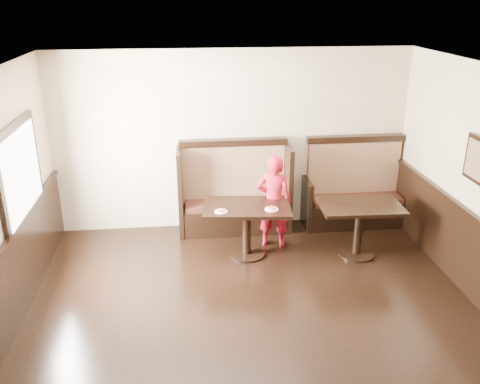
{
  "coord_description": "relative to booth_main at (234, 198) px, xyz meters",
  "views": [
    {
      "loc": [
        -0.74,
        -4.08,
        3.55
      ],
      "look_at": [
        -0.01,
        2.35,
        1.0
      ],
      "focal_mm": 38.0,
      "sensor_mm": 36.0,
      "label": 1
    }
  ],
  "objects": [
    {
      "name": "ground",
      "position": [
        0.0,
        -3.3,
        -0.53
      ],
      "size": [
        7.0,
        7.0,
        0.0
      ],
      "primitive_type": "plane",
      "color": "black",
      "rests_on": "ground"
    },
    {
      "name": "room_shell",
      "position": [
        -0.3,
        -3.01,
        0.14
      ],
      "size": [
        7.0,
        7.0,
        7.0
      ],
      "color": "tan",
      "rests_on": "ground"
    },
    {
      "name": "booth_main",
      "position": [
        0.0,
        0.0,
        0.0
      ],
      "size": [
        1.75,
        0.72,
        1.45
      ],
      "color": "black",
      "rests_on": "ground"
    },
    {
      "name": "booth_neighbor",
      "position": [
        1.95,
        -0.0,
        -0.05
      ],
      "size": [
        1.65,
        0.72,
        1.45
      ],
      "color": "black",
      "rests_on": "ground"
    },
    {
      "name": "table_main",
      "position": [
        0.09,
        -0.9,
        0.07
      ],
      "size": [
        1.28,
        0.88,
        0.77
      ],
      "rotation": [
        0.0,
        0.0,
        -0.1
      ],
      "color": "black",
      "rests_on": "ground"
    },
    {
      "name": "table_neighbor",
      "position": [
        1.67,
        -1.07,
        0.06
      ],
      "size": [
        1.17,
        0.79,
        0.79
      ],
      "rotation": [
        0.0,
        0.0,
        -0.04
      ],
      "color": "black",
      "rests_on": "ground"
    },
    {
      "name": "child",
      "position": [
        0.51,
        -0.64,
        0.18
      ],
      "size": [
        0.59,
        0.48,
        1.42
      ],
      "primitive_type": "imported",
      "rotation": [
        0.0,
        0.0,
        2.84
      ],
      "color": "#AA1223",
      "rests_on": "ground"
    },
    {
      "name": "pizza_plate_left",
      "position": [
        -0.29,
        -1.07,
        0.26
      ],
      "size": [
        0.18,
        0.18,
        0.03
      ],
      "color": "white",
      "rests_on": "table_main"
    },
    {
      "name": "pizza_plate_right",
      "position": [
        0.41,
        -1.07,
        0.26
      ],
      "size": [
        0.19,
        0.19,
        0.03
      ],
      "color": "white",
      "rests_on": "table_main"
    }
  ]
}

